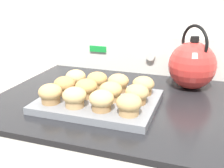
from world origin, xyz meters
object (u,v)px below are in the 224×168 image
muffin_r0_c3 (129,104)px  tea_kettle (192,64)px  muffin_r2_c1 (97,80)px  muffin_r2_c3 (143,85)px  muffin_r0_c0 (50,94)px  muffin_r2_c2 (118,83)px  muffin_r0_c1 (74,97)px  muffin_r0_c2 (101,100)px  muffin_pan (99,101)px  muffin_r1_c3 (137,94)px  muffin_r1_c2 (111,91)px  muffin_r1_c1 (86,88)px  muffin_r1_c0 (65,85)px  muffin_r2_c0 (76,78)px

muffin_r0_c3 → tea_kettle: bearing=67.6°
muffin_r2_c1 → muffin_r2_c3: 0.16m
muffin_r0_c0 → muffin_r2_c2: size_ratio=1.00×
muffin_r0_c0 → muffin_r0_c1: bearing=-1.2°
muffin_r2_c3 → muffin_r2_c2: bearing=-179.9°
muffin_r0_c0 → muffin_r0_c2: 0.17m
muffin_pan → tea_kettle: bearing=44.5°
muffin_r1_c3 → muffin_r0_c3: bearing=-90.8°
muffin_r2_c1 → tea_kettle: tea_kettle is taller
muffin_r1_c2 → muffin_r1_c3: (0.08, 0.00, 0.00)m
muffin_r1_c1 → muffin_r1_c3: (0.17, 0.00, 0.00)m
muffin_r2_c3 → muffin_r1_c0: bearing=-160.8°
muffin_r0_c0 → muffin_r0_c1: 0.08m
muffin_pan → muffin_r1_c0: (-0.12, -0.00, 0.04)m
muffin_r0_c2 → muffin_r1_c3: (0.08, 0.08, 0.00)m
muffin_r0_c0 → muffin_r1_c1: bearing=43.8°
muffin_r0_c0 → muffin_r2_c2: bearing=45.3°
muffin_r0_c3 → muffin_r2_c1: same height
muffin_r1_c0 → muffin_r2_c2: (0.16, 0.09, 0.00)m
muffin_pan → tea_kettle: tea_kettle is taller
muffin_r2_c2 → muffin_r1_c0: bearing=-151.7°
muffin_r0_c2 → muffin_r2_c0: (-0.16, 0.16, 0.00)m
muffin_r1_c1 → muffin_r1_c2: 0.08m
muffin_r0_c1 → muffin_r2_c1: 0.17m
muffin_r0_c1 → muffin_r2_c3: same height
muffin_pan → muffin_r2_c2: size_ratio=5.11×
muffin_r2_c0 → muffin_r1_c2: bearing=-27.4°
tea_kettle → muffin_r1_c2: bearing=-130.3°
muffin_r1_c0 → muffin_r2_c3: bearing=19.2°
muffin_r0_c2 → muffin_r1_c3: size_ratio=1.00×
muffin_r2_c2 → muffin_r1_c1: bearing=-133.3°
muffin_r1_c2 → muffin_r2_c3: size_ratio=1.00×
muffin_r1_c1 → muffin_pan: bearing=2.1°
muffin_pan → tea_kettle: size_ratio=1.56×
muffin_pan → muffin_r1_c0: size_ratio=5.11×
muffin_r2_c1 → muffin_r2_c3: same height
muffin_r0_c0 → muffin_pan: bearing=33.1°
muffin_r2_c2 → muffin_r2_c0: bearing=-179.0°
muffin_r0_c0 → muffin_r1_c2: 0.19m
muffin_r1_c2 → muffin_r2_c2: size_ratio=1.00×
muffin_r0_c0 → muffin_r2_c1: bearing=61.9°
muffin_r0_c1 → muffin_r2_c2: (0.08, 0.17, 0.00)m
muffin_r2_c2 → muffin_r0_c1: bearing=-116.0°
muffin_r2_c0 → tea_kettle: (0.39, 0.18, 0.04)m
muffin_r0_c0 → muffin_r0_c3: 0.25m
muffin_r0_c3 → muffin_r2_c3: (0.00, 0.17, 0.00)m
muffin_r1_c1 → muffin_r2_c1: 0.08m
muffin_r1_c1 → muffin_r2_c0: 0.11m
muffin_r1_c2 → muffin_r2_c2: same height
muffin_r0_c3 → muffin_r1_c0: bearing=161.4°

